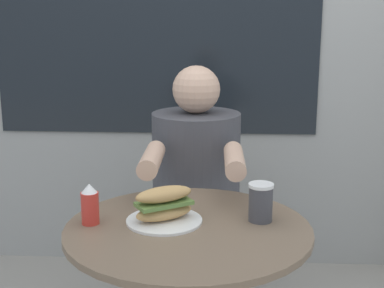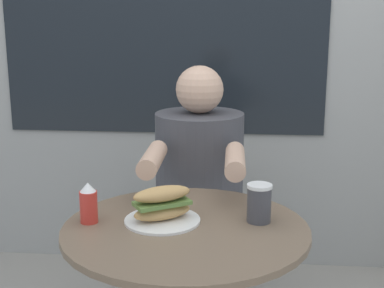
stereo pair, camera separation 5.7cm
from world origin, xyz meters
TOP-DOWN VIEW (x-y plane):
  - storefront_wall at (-0.00, 1.37)m, footprint 8.00×0.09m
  - cafe_table at (0.00, 0.00)m, footprint 0.73×0.73m
  - diner_chair at (-0.01, 0.90)m, footprint 0.39×0.39m
  - seated_diner at (-0.00, 0.55)m, footprint 0.36×0.63m
  - sandwich_on_plate at (-0.07, 0.03)m, footprint 0.23×0.23m
  - drink_cup at (0.21, 0.06)m, footprint 0.08×0.08m
  - condiment_bottle at (-0.29, 0.01)m, footprint 0.05×0.05m

SIDE VIEW (x-z plane):
  - seated_diner at x=0.00m, z-range -0.08..1.08m
  - diner_chair at x=-0.01m, z-range 0.09..0.96m
  - cafe_table at x=0.00m, z-range 0.17..0.91m
  - sandwich_on_plate at x=-0.07m, z-range 0.73..0.84m
  - drink_cup at x=0.21m, z-range 0.74..0.86m
  - condiment_bottle at x=-0.29m, z-range 0.74..0.86m
  - storefront_wall at x=0.00m, z-range 0.00..2.80m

